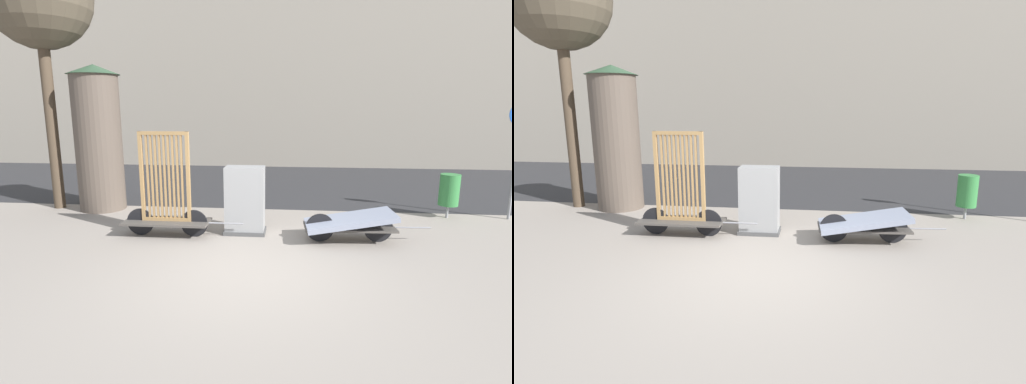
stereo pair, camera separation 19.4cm
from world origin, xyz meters
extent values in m
plane|color=gray|center=(0.00, 0.00, 0.00)|extent=(60.00, 60.00, 0.00)
cube|color=#2D2D30|center=(0.00, 7.85, 0.00)|extent=(56.00, 7.51, 0.01)
cube|color=#9E9384|center=(0.00, 13.60, 7.03)|extent=(48.00, 4.00, 14.06)
cube|color=#4C4742|center=(-1.82, 1.73, 0.30)|extent=(1.74, 0.67, 0.04)
cylinder|color=black|center=(-1.26, 1.73, 0.28)|extent=(0.56, 0.04, 0.56)
cylinder|color=black|center=(-2.39, 1.73, 0.28)|extent=(0.56, 0.04, 0.56)
cylinder|color=gray|center=(-0.61, 1.73, 0.30)|extent=(0.70, 0.03, 0.03)
cube|color=#A87F4C|center=(-1.82, 1.73, 0.35)|extent=(1.02, 0.07, 0.07)
cube|color=#A87F4C|center=(-1.82, 1.73, 2.09)|extent=(1.02, 0.07, 0.07)
cube|color=#A87F4C|center=(-2.30, 1.73, 1.22)|extent=(0.07, 0.07, 1.80)
cube|color=#A87F4C|center=(-1.35, 1.73, 1.22)|extent=(0.07, 0.07, 1.80)
cube|color=#A87F4C|center=(-2.18, 1.73, 1.22)|extent=(0.04, 0.05, 1.73)
cube|color=#A87F4C|center=(-2.09, 1.73, 1.22)|extent=(0.04, 0.05, 1.73)
cube|color=#A87F4C|center=(-2.00, 1.73, 1.22)|extent=(0.04, 0.05, 1.73)
cube|color=#A87F4C|center=(-1.91, 1.73, 1.22)|extent=(0.04, 0.05, 1.73)
cube|color=#A87F4C|center=(-1.82, 1.73, 1.22)|extent=(0.04, 0.05, 1.73)
cube|color=#A87F4C|center=(-1.74, 1.73, 1.22)|extent=(0.04, 0.05, 1.73)
cube|color=#A87F4C|center=(-1.65, 1.73, 1.22)|extent=(0.04, 0.05, 1.73)
cube|color=#A87F4C|center=(-1.56, 1.73, 1.22)|extent=(0.04, 0.05, 1.73)
cube|color=#A87F4C|center=(-1.47, 1.73, 1.22)|extent=(0.04, 0.05, 1.73)
cube|color=#4C4742|center=(1.82, 1.73, 0.30)|extent=(1.78, 0.78, 0.04)
cylinder|color=black|center=(2.39, 1.77, 0.28)|extent=(0.56, 0.07, 0.56)
cylinder|color=black|center=(1.26, 1.69, 0.28)|extent=(0.56, 0.07, 0.56)
cylinder|color=gray|center=(3.04, 1.81, 0.30)|extent=(0.70, 0.08, 0.03)
cube|color=#8C93A8|center=(1.82, 1.73, 0.43)|extent=(1.75, 0.99, 0.36)
cube|color=#4C4C4C|center=(-0.26, 2.08, 0.04)|extent=(0.86, 0.53, 0.08)
cube|color=gray|center=(-0.26, 2.08, 0.70)|extent=(0.80, 0.47, 1.40)
cylinder|color=gray|center=(4.37, 3.74, 0.15)|extent=(0.06, 0.06, 0.30)
cylinder|color=#337F3D|center=(4.37, 3.74, 0.67)|extent=(0.45, 0.45, 0.74)
cylinder|color=brown|center=(-4.18, 3.74, 1.68)|extent=(1.14, 1.14, 3.36)
cone|color=#335138|center=(-4.18, 3.74, 3.48)|extent=(1.27, 1.27, 0.24)
cylinder|color=#4C3D2D|center=(-5.38, 3.74, 2.22)|extent=(0.28, 0.28, 4.43)
camera|label=1|loc=(0.77, -5.86, 2.58)|focal=28.00mm
camera|label=2|loc=(0.97, -5.84, 2.58)|focal=28.00mm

